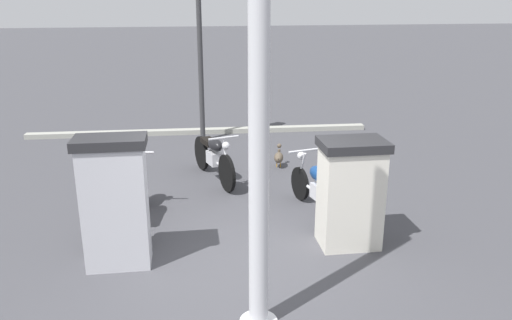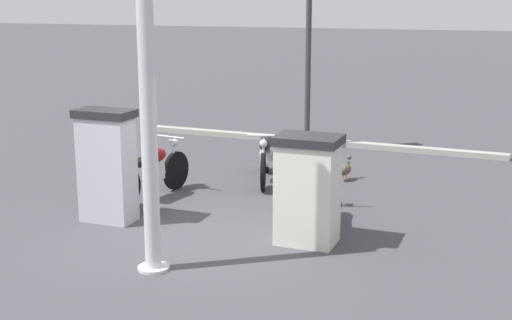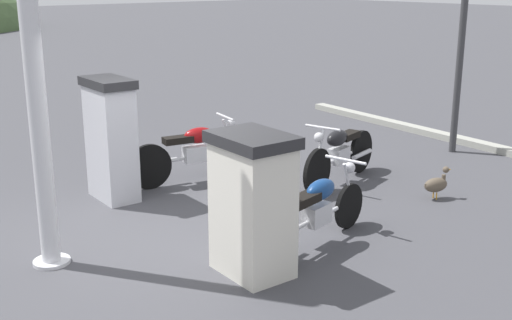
{
  "view_description": "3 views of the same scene",
  "coord_description": "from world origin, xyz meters",
  "px_view_note": "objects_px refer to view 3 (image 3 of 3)",
  "views": [
    {
      "loc": [
        -5.87,
        0.88,
        3.27
      ],
      "look_at": [
        1.49,
        -0.49,
        0.87
      ],
      "focal_mm": 35.26,
      "sensor_mm": 36.0,
      "label": 1
    },
    {
      "loc": [
        -8.92,
        -3.85,
        3.37
      ],
      "look_at": [
        1.06,
        -0.5,
        0.89
      ],
      "focal_mm": 49.93,
      "sensor_mm": 36.0,
      "label": 2
    },
    {
      "loc": [
        -3.85,
        -6.44,
        3.04
      ],
      "look_at": [
        1.11,
        -0.43,
        0.82
      ],
      "focal_mm": 45.63,
      "sensor_mm": 36.0,
      "label": 3
    }
  ],
  "objects_px": {
    "fuel_pump_near": "(253,204)",
    "motorcycle_near_pump": "(316,209)",
    "canopy_support_pole": "(33,60)",
    "motorcycle_extra": "(340,152)",
    "motorcycle_far_pump": "(194,152)",
    "fuel_pump_far": "(111,139)",
    "wandering_duck": "(436,184)"
  },
  "relations": [
    {
      "from": "fuel_pump_near",
      "to": "wandering_duck",
      "type": "xyz_separation_m",
      "value": [
        3.47,
        0.18,
        -0.55
      ]
    },
    {
      "from": "canopy_support_pole",
      "to": "motorcycle_far_pump",
      "type": "bearing_deg",
      "value": 26.56
    },
    {
      "from": "fuel_pump_near",
      "to": "fuel_pump_far",
      "type": "relative_size",
      "value": 0.89
    },
    {
      "from": "fuel_pump_near",
      "to": "wandering_duck",
      "type": "bearing_deg",
      "value": 2.98
    },
    {
      "from": "fuel_pump_far",
      "to": "canopy_support_pole",
      "type": "height_order",
      "value": "canopy_support_pole"
    },
    {
      "from": "fuel_pump_near",
      "to": "motorcycle_extra",
      "type": "xyz_separation_m",
      "value": [
        2.95,
        1.55,
        -0.29
      ]
    },
    {
      "from": "motorcycle_near_pump",
      "to": "motorcycle_extra",
      "type": "bearing_deg",
      "value": 37.04
    },
    {
      "from": "motorcycle_far_pump",
      "to": "motorcycle_extra",
      "type": "relative_size",
      "value": 1.02
    },
    {
      "from": "fuel_pump_far",
      "to": "motorcycle_extra",
      "type": "relative_size",
      "value": 0.86
    },
    {
      "from": "fuel_pump_near",
      "to": "motorcycle_far_pump",
      "type": "height_order",
      "value": "fuel_pump_near"
    },
    {
      "from": "fuel_pump_far",
      "to": "motorcycle_extra",
      "type": "xyz_separation_m",
      "value": [
        2.95,
        -1.54,
        -0.38
      ]
    },
    {
      "from": "fuel_pump_near",
      "to": "canopy_support_pole",
      "type": "xyz_separation_m",
      "value": [
        -1.56,
        1.57,
        1.45
      ]
    },
    {
      "from": "fuel_pump_near",
      "to": "canopy_support_pole",
      "type": "height_order",
      "value": "canopy_support_pole"
    },
    {
      "from": "motorcycle_far_pump",
      "to": "motorcycle_extra",
      "type": "distance_m",
      "value": 2.2
    },
    {
      "from": "fuel_pump_far",
      "to": "motorcycle_far_pump",
      "type": "bearing_deg",
      "value": -4.06
    },
    {
      "from": "motorcycle_far_pump",
      "to": "wandering_duck",
      "type": "bearing_deg",
      "value": -52.3
    },
    {
      "from": "fuel_pump_far",
      "to": "canopy_support_pole",
      "type": "xyz_separation_m",
      "value": [
        -1.56,
        -1.52,
        1.35
      ]
    },
    {
      "from": "fuel_pump_near",
      "to": "canopy_support_pole",
      "type": "relative_size",
      "value": 0.33
    },
    {
      "from": "fuel_pump_far",
      "to": "wandering_duck",
      "type": "relative_size",
      "value": 3.74
    },
    {
      "from": "motorcycle_extra",
      "to": "canopy_support_pole",
      "type": "xyz_separation_m",
      "value": [
        -4.51,
        0.02,
        1.73
      ]
    },
    {
      "from": "fuel_pump_near",
      "to": "motorcycle_near_pump",
      "type": "xyz_separation_m",
      "value": [
        1.0,
        0.08,
        -0.31
      ]
    },
    {
      "from": "motorcycle_far_pump",
      "to": "motorcycle_extra",
      "type": "xyz_separation_m",
      "value": [
        1.65,
        -1.44,
        0.01
      ]
    },
    {
      "from": "canopy_support_pole",
      "to": "motorcycle_extra",
      "type": "bearing_deg",
      "value": -0.2
    },
    {
      "from": "canopy_support_pole",
      "to": "motorcycle_near_pump",
      "type": "bearing_deg",
      "value": -30.12
    },
    {
      "from": "motorcycle_near_pump",
      "to": "motorcycle_extra",
      "type": "xyz_separation_m",
      "value": [
        1.95,
        1.47,
        0.02
      ]
    },
    {
      "from": "motorcycle_near_pump",
      "to": "fuel_pump_near",
      "type": "bearing_deg",
      "value": -175.43
    },
    {
      "from": "fuel_pump_near",
      "to": "fuel_pump_far",
      "type": "height_order",
      "value": "fuel_pump_far"
    },
    {
      "from": "motorcycle_extra",
      "to": "motorcycle_near_pump",
      "type": "bearing_deg",
      "value": -142.96
    },
    {
      "from": "wandering_duck",
      "to": "canopy_support_pole",
      "type": "xyz_separation_m",
      "value": [
        -5.03,
        1.39,
        2.0
      ]
    },
    {
      "from": "fuel_pump_far",
      "to": "motorcycle_near_pump",
      "type": "bearing_deg",
      "value": -71.59
    },
    {
      "from": "motorcycle_near_pump",
      "to": "motorcycle_extra",
      "type": "relative_size",
      "value": 1.05
    },
    {
      "from": "canopy_support_pole",
      "to": "wandering_duck",
      "type": "bearing_deg",
      "value": -15.39
    }
  ]
}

